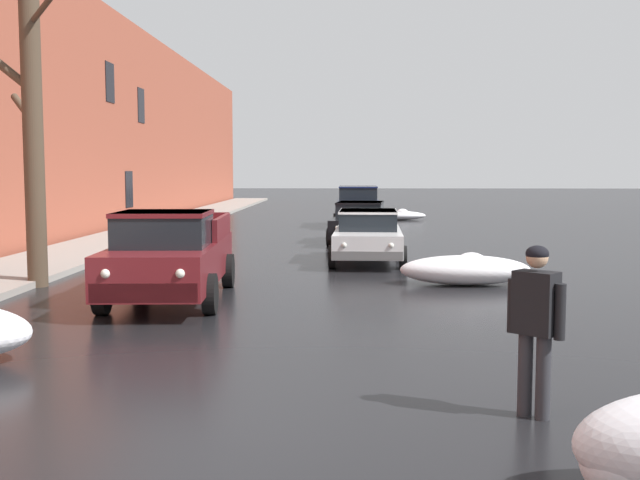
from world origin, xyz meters
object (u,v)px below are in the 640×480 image
Objects in this scene: bare_tree_second_along_sidewalk at (31,116)px; sedan_white_parked_kerbside_close at (368,235)px; pedestrian_with_coffee at (536,317)px; suv_darkblue_parked_far_down_block at (358,205)px; pickup_truck_maroon_approaching_near_lane at (170,255)px; sedan_black_parked_kerbside_mid at (360,221)px.

sedan_white_parked_kerbside_close is (7.30, 4.67, -2.90)m from bare_tree_second_along_sidewalk.
suv_darkblue_parked_far_down_block is at bearing 92.96° from pedestrian_with_coffee.
pedestrian_with_coffee reaches higher than sedan_white_parked_kerbside_close.
pickup_truck_maroon_approaching_near_lane is 7.50m from sedan_white_parked_kerbside_close.
bare_tree_second_along_sidewalk is 9.14m from sedan_white_parked_kerbside_close.
sedan_white_parked_kerbside_close is at bearing 32.60° from bare_tree_second_along_sidewalk.
suv_darkblue_parked_far_down_block is at bearing 67.89° from bare_tree_second_along_sidewalk.
sedan_black_parked_kerbside_mid is (7.19, 10.21, -2.90)m from bare_tree_second_along_sidewalk.
pickup_truck_maroon_approaching_near_lane is 12.50m from sedan_black_parked_kerbside_mid.
sedan_white_parked_kerbside_close is 2.54× the size of pedestrian_with_coffee.
pickup_truck_maroon_approaching_near_lane is 1.19× the size of sedan_white_parked_kerbside_close.
sedan_white_parked_kerbside_close is at bearing -88.81° from sedan_black_parked_kerbside_mid.
suv_darkblue_parked_far_down_block is (7.24, 17.82, -2.66)m from bare_tree_second_along_sidewalk.
bare_tree_second_along_sidewalk reaches higher than sedan_white_parked_kerbside_close.
sedan_white_parked_kerbside_close is 13.24m from pedestrian_with_coffee.
pedestrian_with_coffee is at bearing -52.20° from pickup_truck_maroon_approaching_near_lane.
bare_tree_second_along_sidewalk is at bearing -147.40° from sedan_white_parked_kerbside_close.
bare_tree_second_along_sidewalk is 4.02× the size of pedestrian_with_coffee.
pickup_truck_maroon_approaching_near_lane is 8.64m from pedestrian_with_coffee.
bare_tree_second_along_sidewalk is 1.49× the size of suv_darkblue_parked_far_down_block.
sedan_black_parked_kerbside_mid is at bearing 91.19° from sedan_white_parked_kerbside_close.
sedan_white_parked_kerbside_close is 1.03× the size of sedan_black_parked_kerbside_mid.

